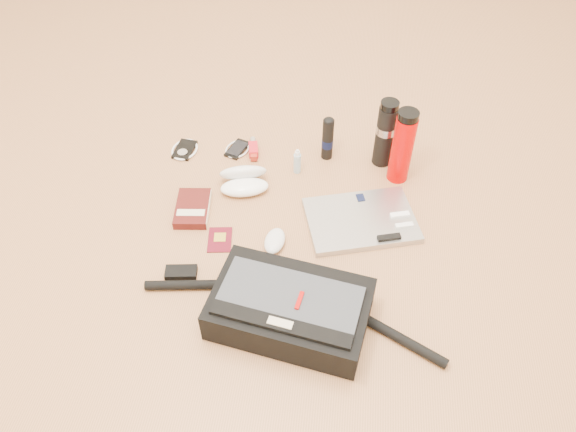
{
  "coord_description": "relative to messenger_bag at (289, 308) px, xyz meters",
  "views": [
    {
      "loc": [
        0.16,
        -1.11,
        1.4
      ],
      "look_at": [
        0.0,
        0.12,
        0.06
      ],
      "focal_mm": 35.0,
      "sensor_mm": 36.0,
      "label": 1
    }
  ],
  "objects": [
    {
      "name": "book",
      "position": [
        -0.38,
        0.39,
        -0.04
      ],
      "size": [
        0.13,
        0.18,
        0.03
      ],
      "rotation": [
        0.0,
        0.0,
        0.11
      ],
      "color": "#400F0C",
      "rests_on": "ground"
    },
    {
      "name": "phone",
      "position": [
        -0.29,
        0.73,
        -0.05
      ],
      "size": [
        0.11,
        0.12,
        0.01
      ],
      "rotation": [
        0.0,
        0.0,
        -0.34
      ],
      "color": "black",
      "rests_on": "ground"
    },
    {
      "name": "spray_bottle",
      "position": [
        -0.05,
        0.63,
        -0.01
      ],
      "size": [
        0.03,
        0.03,
        0.1
      ],
      "rotation": [
        0.0,
        0.0,
        0.07
      ],
      "color": "#9ABCD0",
      "rests_on": "ground"
    },
    {
      "name": "laptop",
      "position": [
        0.19,
        0.41,
        -0.04
      ],
      "size": [
        0.41,
        0.34,
        0.03
      ],
      "rotation": [
        0.0,
        0.0,
        0.29
      ],
      "color": "#A6A7A9",
      "rests_on": "ground"
    },
    {
      "name": "ground",
      "position": [
        -0.05,
        0.23,
        -0.06
      ],
      "size": [
        4.0,
        4.0,
        0.0
      ],
      "primitive_type": "plane",
      "color": "#A87146",
      "rests_on": "ground"
    },
    {
      "name": "messenger_bag",
      "position": [
        0.0,
        0.0,
        0.0
      ],
      "size": [
        0.9,
        0.34,
        0.13
      ],
      "rotation": [
        0.0,
        0.0,
        -0.17
      ],
      "color": "black",
      "rests_on": "ground"
    },
    {
      "name": "aerosol_can",
      "position": [
        0.05,
        0.73,
        0.03
      ],
      "size": [
        0.05,
        0.05,
        0.18
      ],
      "rotation": [
        0.0,
        0.0,
        0.15
      ],
      "color": "black",
      "rests_on": "ground"
    },
    {
      "name": "passport",
      "position": [
        -0.26,
        0.27,
        -0.05
      ],
      "size": [
        0.09,
        0.12,
        0.01
      ],
      "rotation": [
        0.0,
        0.0,
        0.14
      ],
      "color": "#500916",
      "rests_on": "ground"
    },
    {
      "name": "inhaler",
      "position": [
        -0.22,
        0.72,
        -0.04
      ],
      "size": [
        0.05,
        0.12,
        0.03
      ],
      "rotation": [
        0.0,
        0.0,
        0.2
      ],
      "color": "red",
      "rests_on": "ground"
    },
    {
      "name": "sunglasses_case",
      "position": [
        -0.23,
        0.53,
        -0.02
      ],
      "size": [
        0.2,
        0.18,
        0.1
      ],
      "rotation": [
        0.0,
        0.0,
        0.25
      ],
      "color": "white",
      "rests_on": "ground"
    },
    {
      "name": "thermos_black",
      "position": [
        0.26,
        0.73,
        0.08
      ],
      "size": [
        0.09,
        0.09,
        0.27
      ],
      "rotation": [
        0.0,
        0.0,
        -0.42
      ],
      "color": "black",
      "rests_on": "ground"
    },
    {
      "name": "ipod",
      "position": [
        -0.49,
        0.7,
        -0.05
      ],
      "size": [
        0.11,
        0.12,
        0.01
      ],
      "rotation": [
        0.0,
        0.0,
        -0.1
      ],
      "color": "black",
      "rests_on": "ground"
    },
    {
      "name": "thermos_red",
      "position": [
        0.32,
        0.65,
        0.09
      ],
      "size": [
        0.09,
        0.09,
        0.29
      ],
      "rotation": [
        0.0,
        0.0,
        -0.15
      ],
      "color": "#C50100",
      "rests_on": "ground"
    },
    {
      "name": "mouse",
      "position": [
        -0.08,
        0.28,
        -0.04
      ],
      "size": [
        0.08,
        0.12,
        0.04
      ],
      "rotation": [
        0.0,
        0.0,
        -0.1
      ],
      "color": "silver",
      "rests_on": "ground"
    }
  ]
}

